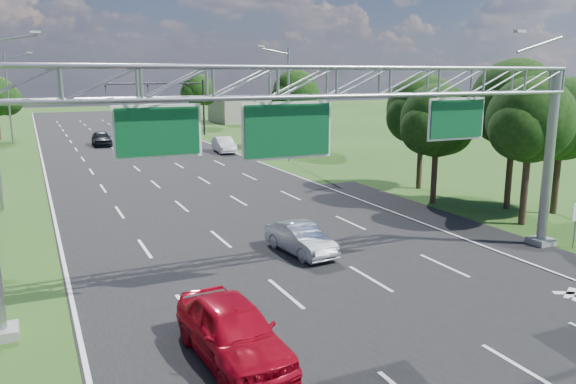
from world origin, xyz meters
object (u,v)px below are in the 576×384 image
red_coupe (233,331)px  silver_sedan (301,239)px  sign_gantry (334,99)px  traffic_signal (176,95)px  box_truck (158,116)px

red_coupe → silver_sedan: bearing=49.4°
sign_gantry → red_coupe: bearing=-142.3°
sign_gantry → red_coupe: 9.12m
traffic_signal → silver_sedan: traffic_signal is taller
red_coupe → box_truck: (13.08, 71.06, 0.68)m
red_coupe → silver_sedan: size_ratio=1.24×
silver_sedan → box_truck: (7.24, 63.38, 0.87)m
silver_sedan → box_truck: 63.79m
sign_gantry → traffic_signal: size_ratio=1.92×
red_coupe → box_truck: bearing=76.2°
traffic_signal → box_truck: (0.52, 13.87, -3.63)m
box_truck → sign_gantry: bearing=-95.6°
sign_gantry → traffic_signal: bearing=82.3°
traffic_signal → red_coupe: 58.71m
traffic_signal → red_coupe: bearing=-102.4°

